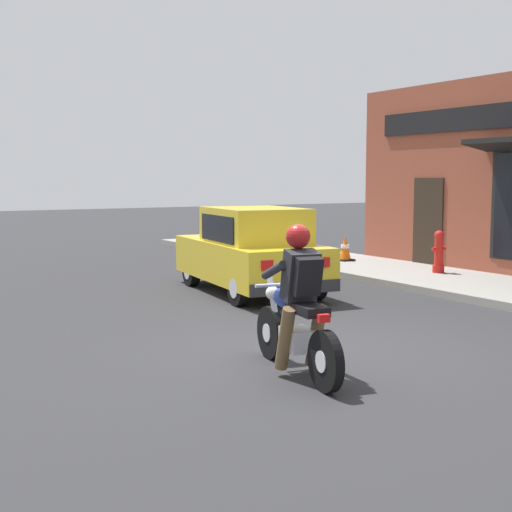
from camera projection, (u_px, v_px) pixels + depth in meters
The scene contains 6 objects.
ground_plane at pixel (309, 350), 8.73m from camera, with size 80.00×80.00×0.00m, color #2B2B2D.
sidewalk_curb at pixel (447, 281), 14.09m from camera, with size 2.60×22.00×0.14m, color gray.
motorcycle_with_rider at pixel (297, 312), 7.58m from camera, with size 0.66×2.01×1.62m.
car_hatchback at pixel (251, 252), 12.97m from camera, with size 2.09×3.95×1.57m.
fire_hydrant at pixel (439, 252), 14.76m from camera, with size 0.36×0.24×0.88m.
traffic_cone at pixel (345, 248), 16.93m from camera, with size 0.36×0.36×0.60m.
Camera 1 is at (-4.99, -6.98, 2.10)m, focal length 50.00 mm.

